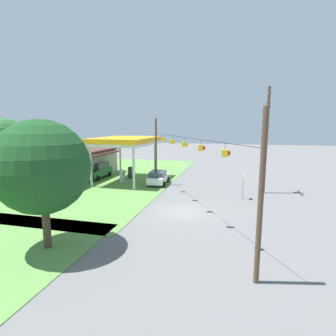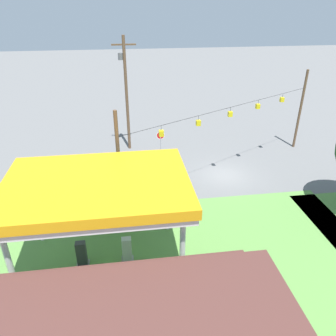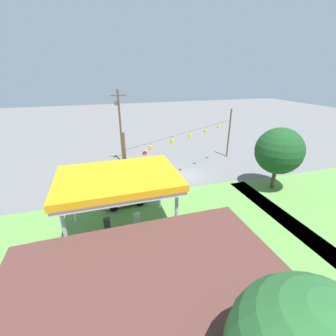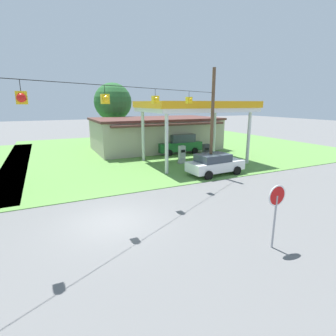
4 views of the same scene
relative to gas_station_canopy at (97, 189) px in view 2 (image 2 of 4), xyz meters
name	(u,v)px [view 2 (image 2 of 4)]	position (x,y,z in m)	size (l,w,h in m)	color
ground_plane	(225,175)	(-9.95, -9.26, -5.00)	(160.00, 160.00, 0.00)	slate
gas_station_canopy	(97,189)	(0.00, 0.00, 0.00)	(9.45, 6.61, 5.52)	silver
fuel_pump_near	(127,250)	(-1.28, 0.00, -4.23)	(0.71, 0.56, 1.62)	gray
fuel_pump_far	(82,254)	(1.28, 0.00, -4.23)	(0.71, 0.56, 1.62)	gray
car_at_pumps_front	(119,206)	(-0.83, -4.44, -4.14)	(4.50, 2.33, 1.64)	white
car_at_pumps_rear	(83,317)	(0.78, 4.43, -3.94)	(4.92, 2.17, 2.12)	#1E602D
stop_sign_roadside	(161,138)	(-4.93, -14.07, -3.19)	(0.80, 0.08, 2.50)	#99999E
utility_pole_main	(126,90)	(-1.94, -16.25, 1.02)	(2.20, 0.44, 10.83)	brown
signal_span_gantry	(229,128)	(-9.95, -9.28, -0.66)	(17.95, 10.24, 7.81)	brown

